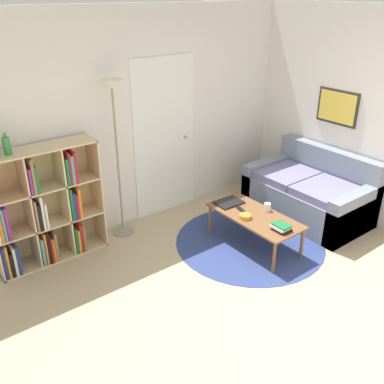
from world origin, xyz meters
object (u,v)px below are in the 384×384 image
object	(u,v)px
bowl	(245,216)
cup	(267,207)
laptop	(229,203)
bookshelf	(42,210)
coffee_table	(255,218)
bottle_right	(7,146)
floor_lamp	(114,113)
couch	(311,194)

from	to	relation	value
bowl	cup	xyz separation A→B (m)	(0.33, -0.02, 0.02)
laptop	bookshelf	bearing A→B (deg)	157.52
bookshelf	laptop	size ratio (longest dim) A/B	3.91
coffee_table	bottle_right	xyz separation A→B (m)	(-2.22, 1.19, 1.02)
floor_lamp	coffee_table	world-z (taller)	floor_lamp
coffee_table	bottle_right	distance (m)	2.72
bookshelf	coffee_table	world-z (taller)	bookshelf
bookshelf	bowl	world-z (taller)	bookshelf
coffee_table	bookshelf	bearing A→B (deg)	148.76
coffee_table	bowl	bearing A→B (deg)	174.53
bookshelf	bottle_right	size ratio (longest dim) A/B	6.00
laptop	bowl	xyz separation A→B (m)	(-0.10, -0.39, 0.01)
couch	cup	xyz separation A→B (m)	(-0.95, -0.10, 0.15)
laptop	cup	xyz separation A→B (m)	(0.22, -0.41, 0.04)
bookshelf	bottle_right	world-z (taller)	bottle_right
floor_lamp	bottle_right	size ratio (longest dim) A/B	8.67
bookshelf	cup	bearing A→B (deg)	-29.21
floor_lamp	bowl	size ratio (longest dim) A/B	13.83
couch	coffee_table	world-z (taller)	couch
bowl	coffee_table	bearing A→B (deg)	-5.47
laptop	bottle_right	xyz separation A→B (m)	(-2.19, 0.79, 0.97)
floor_lamp	bottle_right	bearing A→B (deg)	-179.55
laptop	cup	size ratio (longest dim) A/B	3.59
floor_lamp	coffee_table	distance (m)	1.96
bowl	bottle_right	world-z (taller)	bottle_right
bookshelf	couch	world-z (taller)	bookshelf
bookshelf	floor_lamp	world-z (taller)	floor_lamp
bookshelf	coffee_table	xyz separation A→B (m)	(1.99, -1.21, -0.24)
bookshelf	bottle_right	distance (m)	0.81
bowl	laptop	bearing A→B (deg)	75.13
floor_lamp	cup	xyz separation A→B (m)	(1.25, -1.21, -1.05)
floor_lamp	couch	distance (m)	2.74
couch	bottle_right	xyz separation A→B (m)	(-3.36, 1.10, 1.08)
couch	cup	size ratio (longest dim) A/B	16.61
laptop	cup	bearing A→B (deg)	-61.36
floor_lamp	coffee_table	bearing A→B (deg)	-48.48
coffee_table	laptop	xyz separation A→B (m)	(-0.04, 0.40, 0.05)
coffee_table	laptop	distance (m)	0.40
bowl	bottle_right	distance (m)	2.58
bottle_right	bowl	bearing A→B (deg)	-29.41
cup	bottle_right	bearing A→B (deg)	153.55
coffee_table	cup	size ratio (longest dim) A/B	12.23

